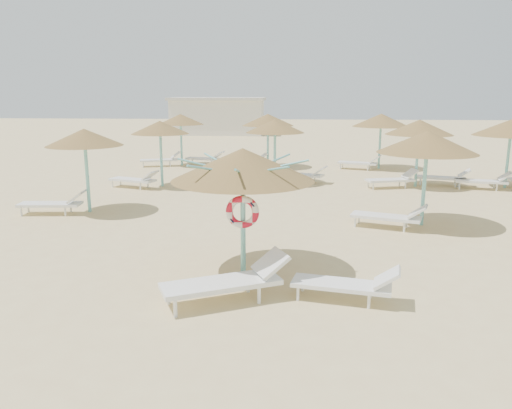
{
  "coord_description": "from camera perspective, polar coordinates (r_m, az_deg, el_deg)",
  "views": [
    {
      "loc": [
        0.68,
        -9.88,
        3.76
      ],
      "look_at": [
        -0.11,
        0.94,
        1.3
      ],
      "focal_mm": 35.0,
      "sensor_mm": 36.0,
      "label": 1
    }
  ],
  "objects": [
    {
      "name": "palapa_field",
      "position": [
        20.33,
        10.01,
        8.46
      ],
      "size": [
        19.27,
        13.8,
        2.72
      ],
      "color": "#72C5C6",
      "rests_on": "ground"
    },
    {
      "name": "ground",
      "position": [
        10.6,
        0.21,
        -8.01
      ],
      "size": [
        120.0,
        120.0,
        0.0
      ],
      "primitive_type": "plane",
      "color": "#D7C083",
      "rests_on": "ground"
    },
    {
      "name": "service_hut",
      "position": [
        45.43,
        -4.37,
        10.08
      ],
      "size": [
        8.4,
        4.4,
        3.25
      ],
      "color": "silver",
      "rests_on": "ground"
    },
    {
      "name": "lounger_main_a",
      "position": [
        9.19,
        -3.06,
        -8.67
      ],
      "size": [
        2.4,
        1.63,
        0.84
      ],
      "rotation": [
        0.0,
        0.0,
        0.44
      ],
      "color": "white",
      "rests_on": "ground"
    },
    {
      "name": "main_palapa",
      "position": [
        10.2,
        -1.53,
        4.51
      ],
      "size": [
        2.95,
        2.95,
        2.65
      ],
      "color": "#72C5C6",
      "rests_on": "ground"
    },
    {
      "name": "lounger_main_b",
      "position": [
        9.37,
        10.51,
        -8.89
      ],
      "size": [
        2.01,
        0.96,
        0.7
      ],
      "rotation": [
        0.0,
        0.0,
        -0.21
      ],
      "color": "white",
      "rests_on": "ground"
    }
  ]
}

